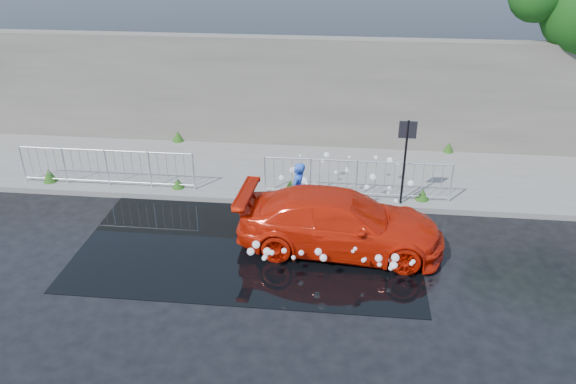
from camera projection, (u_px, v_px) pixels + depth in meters
name	position (u px, v px, depth m)	size (l,w,h in m)	color
ground	(223.00, 264.00, 12.76)	(90.00, 90.00, 0.00)	black
pavement	(257.00, 170.00, 17.17)	(30.00, 4.00, 0.15)	slate
curb	(245.00, 200.00, 15.39)	(30.00, 0.25, 0.16)	slate
retaining_wall	(266.00, 91.00, 18.29)	(30.00, 0.60, 3.50)	#5C584D
puddle	(252.00, 241.00, 13.60)	(8.00, 5.00, 0.01)	black
sign_post	(406.00, 149.00, 14.34)	(0.45, 0.06, 2.50)	black
railing_left	(107.00, 166.00, 15.78)	(5.05, 0.05, 1.10)	silver
railing_right	(357.00, 178.00, 15.12)	(5.05, 0.05, 1.10)	silver
weeds	(244.00, 169.00, 16.61)	(12.17, 3.93, 0.40)	#245416
water_spray	(340.00, 208.00, 13.52)	(3.73, 5.75, 1.03)	white
red_car	(340.00, 222.00, 13.05)	(1.95, 4.79, 1.39)	red
person	(298.00, 192.00, 14.27)	(0.57, 0.37, 1.57)	blue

